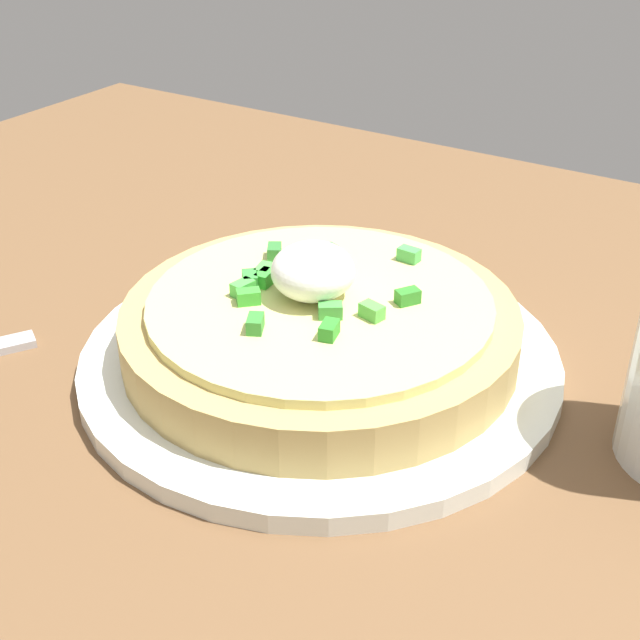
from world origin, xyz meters
TOP-DOWN VIEW (x-y plane):
  - dining_table at (0.00, 0.00)cm, footprint 92.62×67.29cm
  - plate at (6.21, -5.14)cm, footprint 27.28×27.28cm
  - pizza at (6.18, -5.14)cm, footprint 22.30×22.30cm

SIDE VIEW (x-z plane):
  - dining_table at x=0.00cm, z-range 0.00..2.02cm
  - plate at x=6.21cm, z-range 2.02..3.13cm
  - pizza at x=6.18cm, z-range 1.66..8.11cm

